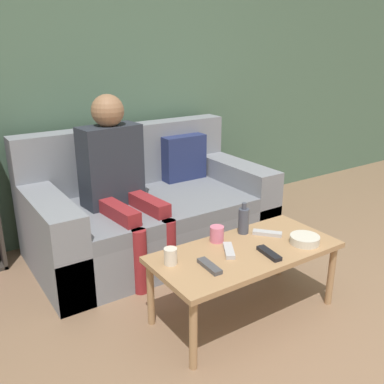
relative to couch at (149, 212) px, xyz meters
name	(u,v)px	position (x,y,z in m)	size (l,w,h in m)	color
wall_back	(123,68)	(0.10, 0.56, 1.01)	(12.00, 0.06, 2.60)	#4C6B56
couch	(149,212)	(0.00, 0.00, 0.00)	(1.71, 0.95, 0.89)	gray
coffee_table	(245,256)	(0.04, -1.05, 0.08)	(1.06, 0.50, 0.41)	#A87F56
person_adult	(117,171)	(-0.28, -0.09, 0.39)	(0.43, 0.68, 1.17)	maroon
cup_near	(217,234)	(-0.03, -0.87, 0.17)	(0.08, 0.08, 0.09)	pink
cup_far	(171,256)	(-0.39, -0.95, 0.16)	(0.07, 0.07, 0.09)	silver
tv_remote_0	(267,233)	(0.27, -0.97, 0.13)	(0.15, 0.16, 0.02)	#B7B7BC
tv_remote_1	(209,266)	(-0.25, -1.10, 0.13)	(0.06, 0.17, 0.02)	#47474C
tv_remote_2	(229,250)	(-0.06, -1.02, 0.13)	(0.13, 0.17, 0.02)	#B7B7BC
tv_remote_3	(269,253)	(0.11, -1.17, 0.13)	(0.07, 0.17, 0.02)	black
snack_bowl	(305,240)	(0.37, -1.17, 0.14)	(0.17, 0.17, 0.05)	beige
bottle	(244,220)	(0.17, -0.87, 0.20)	(0.06, 0.06, 0.19)	#424756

